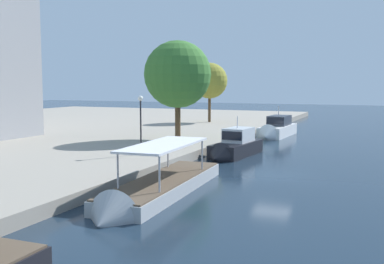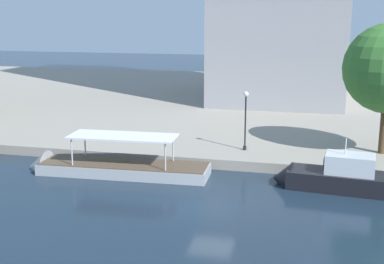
{
  "view_description": "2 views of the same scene",
  "coord_description": "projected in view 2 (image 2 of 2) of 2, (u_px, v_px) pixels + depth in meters",
  "views": [
    {
      "loc": [
        -30.0,
        -6.93,
        6.09
      ],
      "look_at": [
        -1.62,
        5.13,
        2.86
      ],
      "focal_mm": 43.19,
      "sensor_mm": 36.0,
      "label": 1
    },
    {
      "loc": [
        5.47,
        -26.88,
        10.76
      ],
      "look_at": [
        -2.51,
        5.46,
        3.03
      ],
      "focal_mm": 47.6,
      "sensor_mm": 36.0,
      "label": 2
    }
  ],
  "objects": [
    {
      "name": "lamp_post",
      "position": [
        246.0,
        115.0,
        37.92
      ],
      "size": [
        0.39,
        0.39,
        4.46
      ],
      "color": "black",
      "rests_on": "dock_promenade"
    },
    {
      "name": "motor_yacht_2",
      "position": [
        332.0,
        180.0,
        32.01
      ],
      "size": [
        7.72,
        3.04,
        4.16
      ],
      "rotation": [
        0.0,
        0.0,
        3.04
      ],
      "color": "black",
      "rests_on": "ground_plane"
    },
    {
      "name": "tour_boat_1",
      "position": [
        109.0,
        170.0,
        35.17
      ],
      "size": [
        13.07,
        3.48,
        3.94
      ],
      "rotation": [
        0.0,
        0.0,
        3.19
      ],
      "color": "#9EA3A8",
      "rests_on": "ground_plane"
    },
    {
      "name": "dock_promenade",
      "position": [
        269.0,
        102.0,
        61.75
      ],
      "size": [
        120.0,
        55.0,
        0.74
      ],
      "primitive_type": "cube",
      "color": "gray",
      "rests_on": "ground_plane"
    },
    {
      "name": "ground_plane",
      "position": [
        212.0,
        207.0,
        29.13
      ],
      "size": [
        220.0,
        220.0,
        0.0
      ],
      "primitive_type": "plane",
      "color": "#192838"
    }
  ]
}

